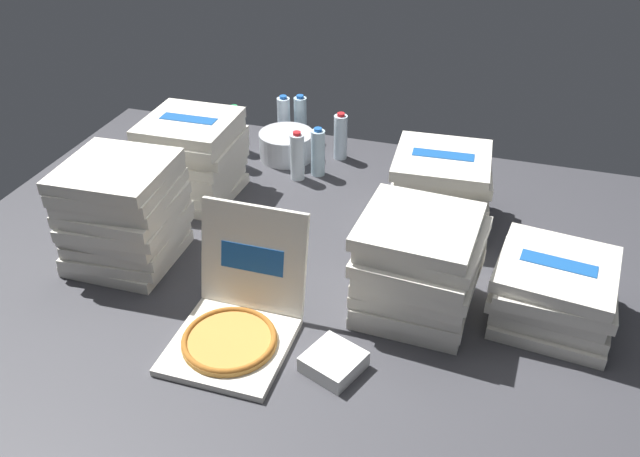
{
  "coord_description": "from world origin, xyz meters",
  "views": [
    {
      "loc": [
        0.57,
        -1.93,
        1.55
      ],
      "look_at": [
        -0.06,
        0.1,
        0.14
      ],
      "focal_mm": 36.47,
      "sensor_mm": 36.0,
      "label": 1
    }
  ],
  "objects_px": {
    "pizza_stack_right_near": "(418,267)",
    "ice_bucket": "(287,145)",
    "pizza_stack_center_far": "(124,213)",
    "pizza_stack_left_mid": "(440,189)",
    "water_bottle_1": "(297,156)",
    "napkin_pile": "(334,362)",
    "pizza_stack_left_near": "(192,158)",
    "water_bottle_2": "(284,118)",
    "open_pizza_box": "(237,317)",
    "pizza_stack_left_far": "(554,291)",
    "water_bottle_6": "(300,118)",
    "water_bottle_0": "(236,129)",
    "water_bottle_4": "(318,152)",
    "water_bottle_3": "(235,144)",
    "water_bottle_5": "(341,137)"
  },
  "relations": [
    {
      "from": "pizza_stack_left_mid",
      "to": "ice_bucket",
      "type": "xyz_separation_m",
      "value": [
        -0.83,
        0.38,
        -0.1
      ]
    },
    {
      "from": "water_bottle_0",
      "to": "napkin_pile",
      "type": "height_order",
      "value": "water_bottle_0"
    },
    {
      "from": "water_bottle_1",
      "to": "napkin_pile",
      "type": "relative_size",
      "value": 1.46
    },
    {
      "from": "napkin_pile",
      "to": "water_bottle_1",
      "type": "bearing_deg",
      "value": 114.15
    },
    {
      "from": "pizza_stack_left_far",
      "to": "pizza_stack_left_near",
      "type": "bearing_deg",
      "value": 165.48
    },
    {
      "from": "pizza_stack_left_near",
      "to": "napkin_pile",
      "type": "height_order",
      "value": "pizza_stack_left_near"
    },
    {
      "from": "pizza_stack_left_mid",
      "to": "water_bottle_6",
      "type": "relative_size",
      "value": 1.8
    },
    {
      "from": "pizza_stack_center_far",
      "to": "open_pizza_box",
      "type": "bearing_deg",
      "value": -26.2
    },
    {
      "from": "water_bottle_1",
      "to": "ice_bucket",
      "type": "bearing_deg",
      "value": 123.02
    },
    {
      "from": "pizza_stack_left_near",
      "to": "water_bottle_1",
      "type": "distance_m",
      "value": 0.5
    },
    {
      "from": "water_bottle_0",
      "to": "water_bottle_2",
      "type": "bearing_deg",
      "value": 45.49
    },
    {
      "from": "pizza_stack_left_near",
      "to": "water_bottle_2",
      "type": "bearing_deg",
      "value": 73.99
    },
    {
      "from": "open_pizza_box",
      "to": "water_bottle_2",
      "type": "xyz_separation_m",
      "value": [
        -0.38,
        1.51,
        0.04
      ]
    },
    {
      "from": "open_pizza_box",
      "to": "pizza_stack_left_near",
      "type": "bearing_deg",
      "value": 124.53
    },
    {
      "from": "pizza_stack_right_near",
      "to": "water_bottle_4",
      "type": "bearing_deg",
      "value": 126.45
    },
    {
      "from": "pizza_stack_right_near",
      "to": "ice_bucket",
      "type": "bearing_deg",
      "value": 130.57
    },
    {
      "from": "pizza_stack_right_near",
      "to": "water_bottle_1",
      "type": "bearing_deg",
      "value": 132.19
    },
    {
      "from": "pizza_stack_center_far",
      "to": "water_bottle_3",
      "type": "xyz_separation_m",
      "value": [
        0.08,
        0.86,
        -0.09
      ]
    },
    {
      "from": "pizza_stack_center_far",
      "to": "pizza_stack_left_mid",
      "type": "relative_size",
      "value": 0.99
    },
    {
      "from": "pizza_stack_left_near",
      "to": "napkin_pile",
      "type": "relative_size",
      "value": 2.53
    },
    {
      "from": "open_pizza_box",
      "to": "water_bottle_2",
      "type": "relative_size",
      "value": 1.96
    },
    {
      "from": "pizza_stack_center_far",
      "to": "napkin_pile",
      "type": "bearing_deg",
      "value": -19.96
    },
    {
      "from": "pizza_stack_center_far",
      "to": "water_bottle_4",
      "type": "xyz_separation_m",
      "value": [
        0.51,
        0.89,
        -0.09
      ]
    },
    {
      "from": "pizza_stack_left_near",
      "to": "pizza_stack_right_near",
      "type": "relative_size",
      "value": 0.97
    },
    {
      "from": "pizza_stack_center_far",
      "to": "water_bottle_0",
      "type": "height_order",
      "value": "pizza_stack_center_far"
    },
    {
      "from": "water_bottle_4",
      "to": "water_bottle_5",
      "type": "height_order",
      "value": "same"
    },
    {
      "from": "pizza_stack_left_far",
      "to": "water_bottle_6",
      "type": "distance_m",
      "value": 1.73
    },
    {
      "from": "pizza_stack_center_far",
      "to": "ice_bucket",
      "type": "bearing_deg",
      "value": 73.55
    },
    {
      "from": "pizza_stack_left_far",
      "to": "pizza_stack_center_far",
      "type": "distance_m",
      "value": 1.62
    },
    {
      "from": "water_bottle_0",
      "to": "water_bottle_4",
      "type": "xyz_separation_m",
      "value": [
        0.49,
        -0.13,
        0.0
      ]
    },
    {
      "from": "pizza_stack_left_mid",
      "to": "ice_bucket",
      "type": "relative_size",
      "value": 1.59
    },
    {
      "from": "pizza_stack_left_far",
      "to": "napkin_pile",
      "type": "height_order",
      "value": "pizza_stack_left_far"
    },
    {
      "from": "water_bottle_3",
      "to": "water_bottle_4",
      "type": "height_order",
      "value": "same"
    },
    {
      "from": "water_bottle_0",
      "to": "water_bottle_6",
      "type": "distance_m",
      "value": 0.36
    },
    {
      "from": "pizza_stack_left_far",
      "to": "water_bottle_5",
      "type": "height_order",
      "value": "water_bottle_5"
    },
    {
      "from": "water_bottle_2",
      "to": "water_bottle_6",
      "type": "distance_m",
      "value": 0.09
    },
    {
      "from": "water_bottle_3",
      "to": "water_bottle_2",
      "type": "bearing_deg",
      "value": 70.24
    },
    {
      "from": "water_bottle_0",
      "to": "water_bottle_3",
      "type": "relative_size",
      "value": 1.0
    },
    {
      "from": "water_bottle_3",
      "to": "water_bottle_5",
      "type": "xyz_separation_m",
      "value": [
        0.48,
        0.23,
        0.0
      ]
    },
    {
      "from": "pizza_stack_left_near",
      "to": "water_bottle_1",
      "type": "relative_size",
      "value": 1.74
    },
    {
      "from": "open_pizza_box",
      "to": "pizza_stack_right_near",
      "type": "distance_m",
      "value": 0.65
    },
    {
      "from": "open_pizza_box",
      "to": "pizza_stack_center_far",
      "type": "height_order",
      "value": "pizza_stack_center_far"
    },
    {
      "from": "open_pizza_box",
      "to": "pizza_stack_center_far",
      "type": "relative_size",
      "value": 1.1
    },
    {
      "from": "water_bottle_2",
      "to": "pizza_stack_left_mid",
      "type": "bearing_deg",
      "value": -32.36
    },
    {
      "from": "ice_bucket",
      "to": "pizza_stack_left_far",
      "type": "bearing_deg",
      "value": -34.12
    },
    {
      "from": "water_bottle_1",
      "to": "water_bottle_2",
      "type": "bearing_deg",
      "value": 118.21
    },
    {
      "from": "water_bottle_1",
      "to": "water_bottle_4",
      "type": "relative_size",
      "value": 1.0
    },
    {
      "from": "water_bottle_1",
      "to": "pizza_stack_left_far",
      "type": "bearing_deg",
      "value": -30.38
    },
    {
      "from": "ice_bucket",
      "to": "water_bottle_0",
      "type": "xyz_separation_m",
      "value": [
        -0.28,
        0.0,
        0.05
      ]
    },
    {
      "from": "water_bottle_1",
      "to": "water_bottle_4",
      "type": "height_order",
      "value": "same"
    }
  ]
}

